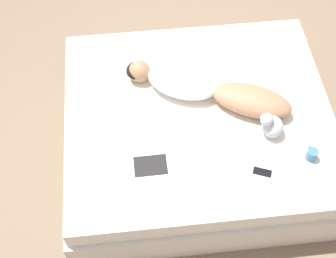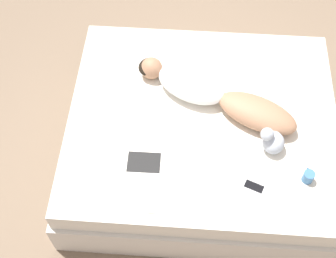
{
  "view_description": "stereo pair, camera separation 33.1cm",
  "coord_description": "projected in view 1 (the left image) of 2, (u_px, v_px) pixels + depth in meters",
  "views": [
    {
      "loc": [
        -2.02,
        0.45,
        3.44
      ],
      "look_at": [
        -0.16,
        0.25,
        0.59
      ],
      "focal_mm": 50.0,
      "sensor_mm": 36.0,
      "label": 1
    },
    {
      "loc": [
        -2.03,
        0.12,
        3.44
      ],
      "look_at": [
        -0.16,
        0.25,
        0.59
      ],
      "focal_mm": 50.0,
      "sensor_mm": 36.0,
      "label": 2
    }
  ],
  "objects": [
    {
      "name": "coffee_mug",
      "position": [
        312.0,
        154.0,
        3.29
      ],
      "size": [
        0.11,
        0.08,
        0.09
      ],
      "color": "teal",
      "rests_on": "bed"
    },
    {
      "name": "plush_toy",
      "position": [
        272.0,
        126.0,
        3.37
      ],
      "size": [
        0.17,
        0.19,
        0.22
      ],
      "color": "#B2BCCC",
      "rests_on": "bed"
    },
    {
      "name": "bed",
      "position": [
        197.0,
        131.0,
        3.78
      ],
      "size": [
        1.84,
        2.09,
        0.54
      ],
      "color": "beige",
      "rests_on": "ground_plane"
    },
    {
      "name": "ground_plane",
      "position": [
        195.0,
        148.0,
        4.0
      ],
      "size": [
        12.0,
        12.0,
        0.0
      ],
      "primitive_type": "plane",
      "color": "#7A6651"
    },
    {
      "name": "open_magazine",
      "position": [
        152.0,
        181.0,
        3.22
      ],
      "size": [
        0.51,
        0.34,
        0.01
      ],
      "rotation": [
        0.0,
        0.0,
        0.01
      ],
      "color": "silver",
      "rests_on": "bed"
    },
    {
      "name": "person",
      "position": [
        206.0,
        88.0,
        3.56
      ],
      "size": [
        0.75,
        1.28,
        0.19
      ],
      "rotation": [
        0.0,
        0.0,
        -0.43
      ],
      "color": "#A37556",
      "rests_on": "bed"
    },
    {
      "name": "cell_phone",
      "position": [
        262.0,
        172.0,
        3.26
      ],
      "size": [
        0.13,
        0.17,
        0.01
      ],
      "rotation": [
        0.0,
        0.0,
        -0.37
      ],
      "color": "silver",
      "rests_on": "bed"
    }
  ]
}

